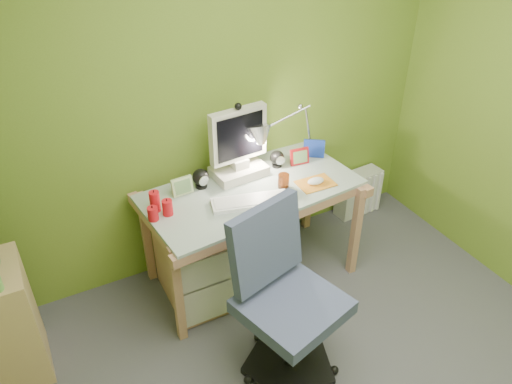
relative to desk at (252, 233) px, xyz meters
name	(u,v)px	position (x,y,z in m)	size (l,w,h in m)	color
wall_back	(211,97)	(-0.09, 0.37, 0.84)	(3.20, 0.01, 2.40)	olive
slope_ceiling	(71,155)	(-1.09, -1.23, 1.49)	(1.10, 3.20, 1.10)	white
desk	(252,233)	(0.00, 0.00, 0.00)	(1.33, 0.67, 0.71)	tan
monitor	(238,139)	(0.00, 0.18, 0.62)	(0.38, 0.22, 0.52)	beige
speaker_left	(201,178)	(-0.27, 0.16, 0.42)	(0.10, 0.10, 0.13)	black
speaker_right	(277,159)	(0.27, 0.16, 0.41)	(0.09, 0.09, 0.11)	black
keyboard	(251,202)	(-0.08, -0.14, 0.37)	(0.46, 0.15, 0.02)	white
mousepad	(316,183)	(0.38, -0.14, 0.36)	(0.23, 0.16, 0.01)	orange
mouse	(316,181)	(0.38, -0.14, 0.38)	(0.11, 0.07, 0.04)	white
amber_tumbler	(284,181)	(0.18, -0.08, 0.40)	(0.07, 0.07, 0.09)	#923C15
candle_cluster	(157,205)	(-0.60, 0.01, 0.42)	(0.17, 0.15, 0.13)	red
photo_frame_red	(300,156)	(0.42, 0.12, 0.41)	(0.13, 0.02, 0.11)	#AB1218
photo_frame_blue	(314,148)	(0.56, 0.16, 0.42)	(0.14, 0.02, 0.12)	navy
photo_frame_green	(182,186)	(-0.40, 0.14, 0.41)	(0.13, 0.02, 0.11)	#C3DE98
desk_lamp	(300,119)	(0.45, 0.18, 0.66)	(0.56, 0.24, 0.60)	#B4B4B9
side_ledge	(10,321)	(-1.49, -0.07, 0.00)	(0.27, 0.41, 0.71)	tan
task_chair	(292,304)	(-0.17, -0.78, 0.15)	(0.56, 0.56, 1.01)	#3C4563
radiator	(358,192)	(1.10, 0.27, -0.17)	(0.36, 0.15, 0.36)	silver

